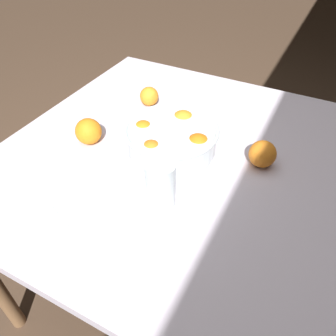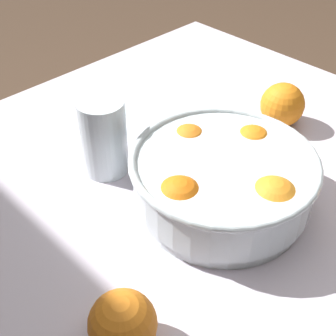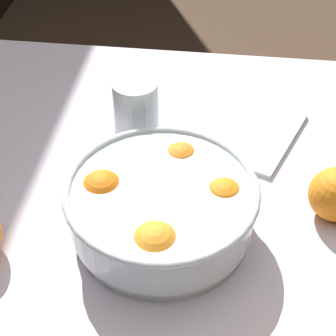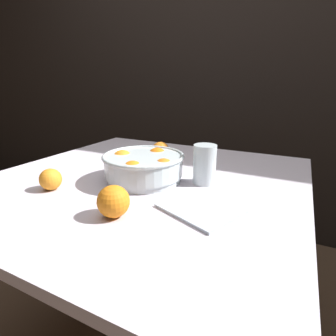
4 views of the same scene
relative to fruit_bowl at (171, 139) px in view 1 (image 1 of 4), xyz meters
name	(u,v)px [view 1 (image 1 of 4)]	position (x,y,z in m)	size (l,w,h in m)	color
ground_plane	(177,275)	(-0.01, 0.03, -0.76)	(12.00, 12.00, 0.00)	#4C3828
dining_table	(181,171)	(-0.01, 0.03, -0.13)	(1.07, 1.07, 0.71)	silver
fruit_bowl	(171,139)	(0.00, 0.00, 0.00)	(0.28, 0.28, 0.10)	silver
juice_glass	(161,186)	(0.19, 0.07, 0.01)	(0.08, 0.08, 0.13)	#F4A314
orange_loose_near_bowl	(149,96)	(-0.22, -0.20, -0.02)	(0.07, 0.07, 0.07)	orange
orange_loose_front	(262,154)	(-0.07, 0.26, -0.01)	(0.08, 0.08, 0.08)	orange
orange_loose_aside	(88,131)	(0.07, -0.25, -0.01)	(0.08, 0.08, 0.08)	orange
napkin	(87,191)	(0.25, -0.12, -0.05)	(0.19, 0.16, 0.01)	silver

